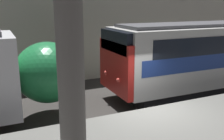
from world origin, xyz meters
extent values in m
plane|color=#33302D|center=(0.00, 0.00, 0.00)|extent=(120.00, 120.00, 0.00)
cube|color=#B2AD9E|center=(0.00, 7.24, 2.65)|extent=(50.00, 0.15, 5.30)
cylinder|color=slate|center=(-3.09, -2.03, 2.86)|extent=(0.53, 0.53, 3.76)
ellipsoid|color=#238447|center=(-2.67, 2.78, 1.81)|extent=(2.42, 2.61, 2.26)
sphere|color=#F2EFCC|center=(-1.72, 2.78, 1.40)|extent=(0.20, 0.20, 0.20)
cube|color=red|center=(0.11, 2.78, 1.72)|extent=(0.25, 2.78, 2.15)
cube|color=black|center=(0.11, 2.78, 2.80)|extent=(0.25, 2.49, 0.86)
sphere|color=#EA4C42|center=(-0.05, 2.14, 1.35)|extent=(0.18, 0.18, 0.18)
sphere|color=#EA4C42|center=(-0.05, 3.42, 1.35)|extent=(0.18, 0.18, 0.18)
camera|label=1|loc=(-4.37, -6.80, 4.25)|focal=42.00mm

